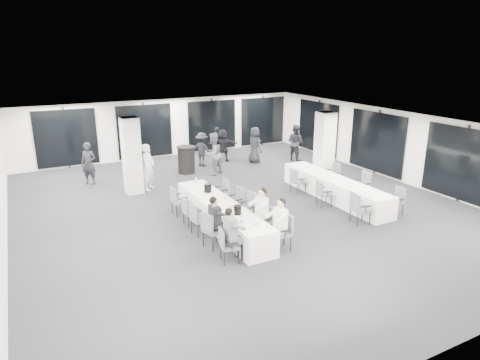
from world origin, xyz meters
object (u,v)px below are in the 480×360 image
object	(u,v)px
chair_side_left_near	(358,206)
ice_bucket_far	(208,188)
standing_guest_f	(223,143)
cocktail_table	(186,159)
chair_main_left_mid	(198,217)
standing_guest_g	(88,161)
chair_main_right_far	(222,190)
standing_guest_e	(255,143)
standing_guest_a	(148,164)
chair_side_left_mid	(322,192)
chair_main_right_fourth	(237,199)
chair_side_right_mid	(363,184)
chair_main_right_mid	(250,207)
chair_main_left_fourth	(189,210)
chair_main_left_second	(212,228)
chair_main_right_near	(284,230)
banquet_table_main	(222,215)
standing_guest_d	(218,142)
standing_guest_c	(202,147)
chair_main_right_second	(264,219)
standing_guest_h	(295,140)
chair_side_left_far	(297,180)
chair_main_left_near	(227,243)
chair_main_left_far	(177,199)
chair_side_right_near	(397,199)
chair_side_right_far	(333,173)
ice_bucket_near	(238,210)
banquet_table_side	(334,189)
standing_guest_b	(213,151)

from	to	relation	value
chair_side_left_near	ice_bucket_far	size ratio (longest dim) A/B	3.61
standing_guest_f	cocktail_table	bearing A→B (deg)	49.34
chair_main_left_mid	ice_bucket_far	world-z (taller)	ice_bucket_far
chair_main_left_mid	standing_guest_g	size ratio (longest dim) A/B	0.49
chair_main_right_far	standing_guest_e	size ratio (longest dim) A/B	0.49
standing_guest_a	chair_side_left_mid	bearing A→B (deg)	-93.10
standing_guest_f	ice_bucket_far	bearing A→B (deg)	85.07
chair_main_right_fourth	chair_side_right_mid	world-z (taller)	chair_side_right_mid
chair_main_right_fourth	chair_main_right_mid	bearing A→B (deg)	176.46
chair_main_left_fourth	chair_main_right_fourth	size ratio (longest dim) A/B	0.93
chair_main_left_fourth	chair_main_right_far	size ratio (longest dim) A/B	0.95
chair_main_right_fourth	chair_main_left_second	bearing A→B (deg)	133.28
chair_main_right_near	chair_main_right_far	xyz separation A→B (m)	(-0.00, 3.79, -0.03)
banquet_table_main	standing_guest_d	xyz separation A→B (m)	(3.20, 7.23, 0.54)
standing_guest_a	standing_guest_c	world-z (taller)	standing_guest_a
chair_main_left_second	chair_main_right_second	world-z (taller)	chair_main_left_second
chair_side_right_mid	standing_guest_h	size ratio (longest dim) A/B	0.51
banquet_table_main	chair_side_left_far	size ratio (longest dim) A/B	5.47
standing_guest_c	standing_guest_g	world-z (taller)	standing_guest_g
chair_main_right_fourth	standing_guest_d	xyz separation A→B (m)	(2.37, 6.59, 0.38)
chair_main_left_near	standing_guest_g	size ratio (longest dim) A/B	0.48
banquet_table_main	standing_guest_a	bearing A→B (deg)	101.51
chair_main_right_near	standing_guest_g	bearing A→B (deg)	31.07
chair_main_left_far	cocktail_table	bearing A→B (deg)	152.49
chair_main_left_second	standing_guest_e	bearing A→B (deg)	130.02
chair_main_right_far	standing_guest_g	world-z (taller)	standing_guest_g
chair_main_right_near	chair_side_left_mid	xyz separation A→B (m)	(2.94, 2.12, -0.06)
chair_main_left_near	chair_side_right_near	world-z (taller)	chair_main_left_near
standing_guest_g	chair_main_left_near	bearing A→B (deg)	-39.91
chair_main_right_mid	chair_side_left_mid	bearing A→B (deg)	-99.08
standing_guest_h	chair_side_right_far	bearing A→B (deg)	146.83
chair_side_left_mid	standing_guest_c	world-z (taller)	standing_guest_c
banquet_table_main	chair_main_left_near	world-z (taller)	chair_main_left_near
ice_bucket_near	chair_side_right_far	bearing A→B (deg)	24.81
cocktail_table	standing_guest_c	distance (m)	1.26
chair_main_right_mid	chair_side_right_mid	size ratio (longest dim) A/B	1.00
chair_main_left_far	chair_side_left_near	size ratio (longest dim) A/B	0.93
chair_main_left_far	standing_guest_f	world-z (taller)	standing_guest_f
chair_main_right_near	standing_guest_h	world-z (taller)	standing_guest_h
chair_main_left_far	chair_main_right_near	world-z (taller)	chair_main_right_near
chair_side_right_far	standing_guest_e	size ratio (longest dim) A/B	0.51
banquet_table_side	cocktail_table	bearing A→B (deg)	121.80
chair_main_right_fourth	chair_side_right_near	xyz separation A→B (m)	(4.59, -2.29, -0.03)
standing_guest_b	standing_guest_h	size ratio (longest dim) A/B	1.04
chair_main_left_near	chair_main_right_fourth	xyz separation A→B (m)	(1.66, 2.69, 0.02)
chair_main_left_fourth	chair_main_left_mid	bearing A→B (deg)	-2.06
chair_side_right_far	standing_guest_c	world-z (taller)	standing_guest_c
chair_main_left_second	chair_main_left_mid	size ratio (longest dim) A/B	1.09
chair_side_left_mid	standing_guest_h	bearing A→B (deg)	162.87
chair_main_left_near	chair_main_left_far	size ratio (longest dim) A/B	0.97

